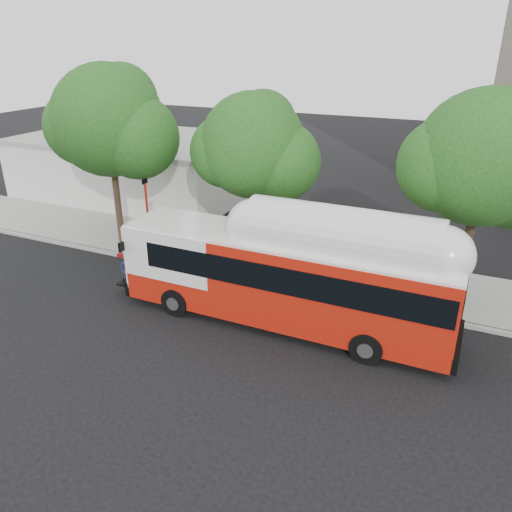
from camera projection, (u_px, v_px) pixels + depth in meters
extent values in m
plane|color=black|center=(215.00, 322.00, 20.60)|extent=(120.00, 120.00, 0.00)
cube|color=gray|center=(274.00, 262.00, 26.00)|extent=(60.00, 5.00, 0.15)
cube|color=gray|center=(254.00, 282.00, 23.83)|extent=(60.00, 0.30, 0.15)
cube|color=maroon|center=(199.00, 271.00, 24.95)|extent=(10.00, 0.32, 0.16)
cylinder|color=#2D2116|center=(116.00, 191.00, 27.34)|extent=(0.36, 0.36, 6.08)
sphere|color=#154C18|center=(108.00, 121.00, 25.81)|extent=(5.80, 5.80, 5.80)
sphere|color=#154C18|center=(137.00, 137.00, 25.68)|extent=(4.35, 4.35, 4.35)
cylinder|color=#2D2116|center=(253.00, 214.00, 24.89)|extent=(0.36, 0.36, 5.44)
sphere|color=#154C18|center=(253.00, 145.00, 23.52)|extent=(5.00, 5.00, 5.00)
sphere|color=#154C18|center=(281.00, 162.00, 23.44)|extent=(3.75, 3.75, 3.75)
cylinder|color=#2D2116|center=(467.00, 243.00, 20.91)|extent=(0.36, 0.36, 5.76)
sphere|color=#154C18|center=(483.00, 158.00, 19.46)|extent=(5.40, 5.40, 5.40)
cube|color=silver|center=(138.00, 167.00, 36.73)|extent=(16.00, 10.00, 4.00)
cube|color=gray|center=(135.00, 139.00, 35.88)|extent=(16.20, 10.20, 0.30)
cube|color=red|center=(283.00, 279.00, 19.84)|extent=(13.32, 3.01, 3.21)
cube|color=black|center=(297.00, 266.00, 19.36)|extent=(11.99, 3.06, 1.05)
cube|color=white|center=(284.00, 240.00, 19.17)|extent=(13.32, 2.92, 0.11)
cube|color=white|center=(341.00, 242.00, 18.21)|extent=(7.11, 2.28, 0.61)
cube|color=black|center=(138.00, 277.00, 23.20)|extent=(0.91, 2.00, 0.07)
imported|color=navy|center=(137.00, 267.00, 22.98)|extent=(0.68, 1.91, 1.00)
cylinder|color=red|center=(148.00, 223.00, 25.58)|extent=(0.12, 0.12, 4.15)
cube|color=black|center=(145.00, 181.00, 24.70)|extent=(0.05, 0.42, 0.26)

